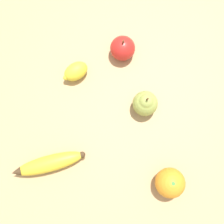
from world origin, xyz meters
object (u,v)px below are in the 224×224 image
Objects in this scene: banana at (49,164)px; lemon at (76,71)px; orange at (170,183)px; apple at (123,48)px; pear at (145,103)px.

lemon reaches higher than banana.
banana is 1.91× the size of lemon.
orange is at bearing 156.35° from banana.
apple is 0.15m from lemon.
banana is 0.30m from pear.
banana is 0.26m from lemon.
apple is at bearing 47.97° from pear.
banana is at bearing 149.89° from pear.
pear is at bearing -132.03° from apple.
orange and apple have the same top height.
lemon is (0.15, 0.36, -0.01)m from orange.
pear is 0.17m from apple.
banana is at bearing -165.98° from lemon.
orange is 0.99× the size of apple.
pear reaches higher than banana.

